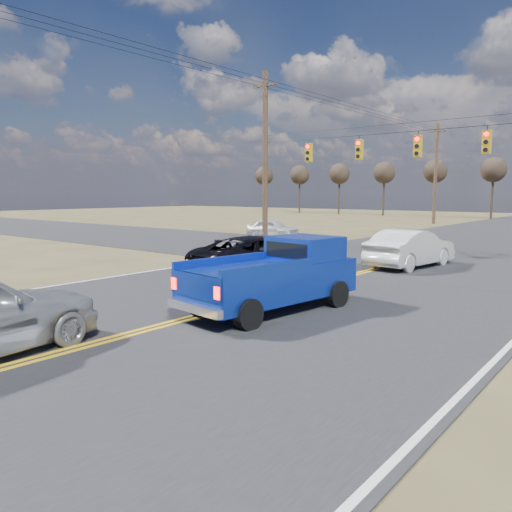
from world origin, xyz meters
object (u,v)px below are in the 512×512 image
Objects in this scene: white_car_queue at (411,248)px; dgrey_car_queue at (279,254)px; pickup_truck at (276,276)px; cross_car_west at (273,228)px; black_suv at (261,256)px.

white_car_queue is 5.87m from dgrey_car_queue.
pickup_truck reaches higher than white_car_queue.
white_car_queue reaches higher than dgrey_car_queue.
dgrey_car_queue is 1.35× the size of cross_car_west.
cross_car_west is at bearing -43.42° from dgrey_car_queue.
cross_car_west is at bearing 134.49° from pickup_truck.
black_suv is 16.51m from cross_car_west.
pickup_truck reaches higher than cross_car_west.
cross_car_west is at bearing -23.04° from white_car_queue.
white_car_queue is 0.95× the size of dgrey_car_queue.
dgrey_car_queue is at bearing 132.95° from pickup_truck.
black_suv is 1.47× the size of cross_car_west.
white_car_queue is at bearing -125.63° from cross_car_west.
dgrey_car_queue is at bearing 60.26° from white_car_queue.
dgrey_car_queue is (-0.07, 1.21, -0.03)m from black_suv.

